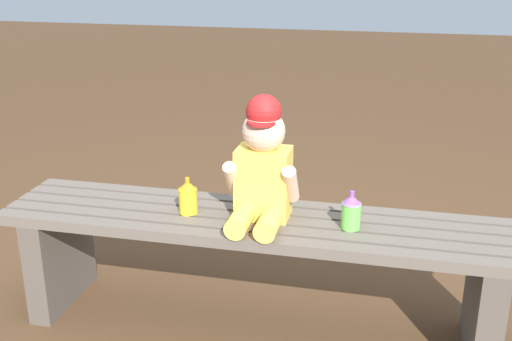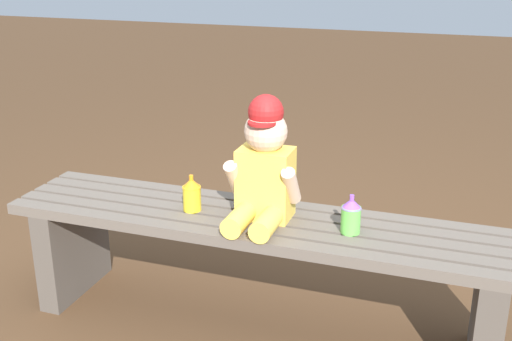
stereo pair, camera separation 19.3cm
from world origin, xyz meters
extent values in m
plane|color=#4C331E|center=(0.00, 0.00, 0.00)|extent=(16.00, 16.00, 0.00)
cube|color=#60564C|center=(0.00, -0.15, 0.39)|extent=(1.70, 0.06, 0.04)
cube|color=#60564C|center=(0.00, -0.07, 0.39)|extent=(1.70, 0.06, 0.04)
cube|color=#60564C|center=(0.00, 0.00, 0.39)|extent=(1.70, 0.06, 0.04)
cube|color=#60564C|center=(0.00, 0.07, 0.39)|extent=(1.70, 0.06, 0.04)
cube|color=#60564C|center=(0.00, 0.15, 0.39)|extent=(1.70, 0.06, 0.04)
cube|color=#524941|center=(-0.73, 0.00, 0.18)|extent=(0.08, 0.35, 0.37)
cube|color=#524941|center=(0.73, 0.00, 0.18)|extent=(0.08, 0.35, 0.37)
cube|color=#F2C64C|center=(0.02, 0.02, 0.52)|extent=(0.17, 0.12, 0.23)
sphere|color=beige|center=(0.02, 0.02, 0.69)|extent=(0.14, 0.14, 0.14)
cylinder|color=#B21E1E|center=(0.02, -0.02, 0.73)|extent=(0.09, 0.09, 0.01)
sphere|color=#B21E1E|center=(0.02, 0.02, 0.75)|extent=(0.11, 0.11, 0.11)
cylinder|color=#FED050|center=(-0.03, -0.10, 0.44)|extent=(0.07, 0.16, 0.07)
cylinder|color=#FED050|center=(0.06, -0.10, 0.44)|extent=(0.07, 0.16, 0.07)
cylinder|color=beige|center=(-0.08, -0.01, 0.54)|extent=(0.04, 0.12, 0.14)
cylinder|color=beige|center=(0.11, -0.01, 0.54)|extent=(0.04, 0.12, 0.14)
cylinder|color=yellow|center=(-0.23, -0.01, 0.45)|extent=(0.06, 0.06, 0.08)
cone|color=orange|center=(-0.23, -0.01, 0.50)|extent=(0.06, 0.06, 0.03)
cylinder|color=orange|center=(-0.23, -0.01, 0.52)|extent=(0.01, 0.01, 0.02)
cylinder|color=#66CC4C|center=(0.30, -0.01, 0.45)|extent=(0.06, 0.06, 0.08)
cone|color=#8C4CCC|center=(0.30, -0.01, 0.50)|extent=(0.06, 0.06, 0.03)
cylinder|color=#8C4CCC|center=(0.30, -0.01, 0.52)|extent=(0.01, 0.01, 0.02)
camera|label=1|loc=(0.42, -1.82, 1.24)|focal=44.08mm
camera|label=2|loc=(0.60, -1.77, 1.24)|focal=44.08mm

